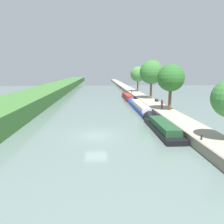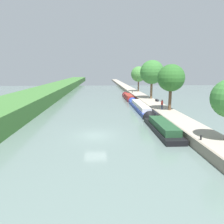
# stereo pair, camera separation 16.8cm
# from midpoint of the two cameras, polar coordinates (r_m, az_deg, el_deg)

# --- Properties ---
(ground_plane) EXTENTS (160.00, 160.00, 0.00)m
(ground_plane) POSITION_cam_midpoint_polar(r_m,az_deg,el_deg) (24.14, -4.58, -6.29)
(ground_plane) COLOR slate
(right_towpath) EXTENTS (3.27, 260.00, 0.93)m
(right_towpath) POSITION_cam_midpoint_polar(r_m,az_deg,el_deg) (26.25, 20.49, -4.48)
(right_towpath) COLOR #A89E8E
(right_towpath) RESTS_ON ground_plane
(stone_quay) EXTENTS (0.25, 260.00, 0.98)m
(stone_quay) POSITION_cam_midpoint_polar(r_m,az_deg,el_deg) (25.58, 16.88, -4.59)
(stone_quay) COLOR gray
(stone_quay) RESTS_ON ground_plane
(narrowboat_black) EXTENTS (2.14, 11.64, 2.03)m
(narrowboat_black) POSITION_cam_midpoint_polar(r_m,az_deg,el_deg) (27.00, 12.55, -3.52)
(narrowboat_black) COLOR black
(narrowboat_black) RESTS_ON ground_plane
(narrowboat_blue) EXTENTS (1.82, 16.90, 1.87)m
(narrowboat_blue) POSITION_cam_midpoint_polar(r_m,az_deg,el_deg) (40.54, 7.06, 1.56)
(narrowboat_blue) COLOR #283D93
(narrowboat_blue) RESTS_ON ground_plane
(narrowboat_maroon) EXTENTS (1.86, 12.41, 1.79)m
(narrowboat_maroon) POSITION_cam_midpoint_polar(r_m,az_deg,el_deg) (55.27, 4.08, 4.10)
(narrowboat_maroon) COLOR maroon
(narrowboat_maroon) RESTS_ON ground_plane
(tree_rightbank_midnear) EXTENTS (4.25, 4.25, 7.23)m
(tree_rightbank_midnear) POSITION_cam_midpoint_polar(r_m,az_deg,el_deg) (34.98, 15.38, 8.75)
(tree_rightbank_midnear) COLOR brown
(tree_rightbank_midnear) RESTS_ON right_towpath
(tree_rightbank_midfar) EXTENTS (5.28, 5.28, 8.52)m
(tree_rightbank_midfar) POSITION_cam_midpoint_polar(r_m,az_deg,el_deg) (48.84, 10.45, 10.44)
(tree_rightbank_midfar) COLOR brown
(tree_rightbank_midfar) RESTS_ON right_towpath
(tree_rightbank_far) EXTENTS (4.55, 4.55, 7.45)m
(tree_rightbank_far) POSITION_cam_midpoint_polar(r_m,az_deg,el_deg) (65.04, 6.91, 10.04)
(tree_rightbank_far) COLOR brown
(tree_rightbank_far) RESTS_ON right_towpath
(person_walking) EXTENTS (0.34, 0.34, 1.66)m
(person_walking) POSITION_cam_midpoint_polar(r_m,az_deg,el_deg) (35.38, 13.08, 2.04)
(person_walking) COLOR #282D42
(person_walking) RESTS_ON right_towpath
(mooring_bollard_near) EXTENTS (0.16, 0.16, 0.45)m
(mooring_bollard_near) POSITION_cam_midpoint_polar(r_m,az_deg,el_deg) (21.26, 22.65, -6.29)
(mooring_bollard_near) COLOR black
(mooring_bollard_near) RESTS_ON right_towpath
(mooring_bollard_far) EXTENTS (0.16, 0.16, 0.45)m
(mooring_bollard_far) POSITION_cam_midpoint_polar(r_m,az_deg,el_deg) (60.73, 5.23, 5.34)
(mooring_bollard_far) COLOR black
(mooring_bollard_far) RESTS_ON right_towpath
(park_bench) EXTENTS (0.44, 1.50, 0.47)m
(park_bench) POSITION_cam_midpoint_polar(r_m,az_deg,el_deg) (44.66, 11.78, 3.25)
(park_bench) COLOR #333338
(park_bench) RESTS_ON right_towpath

